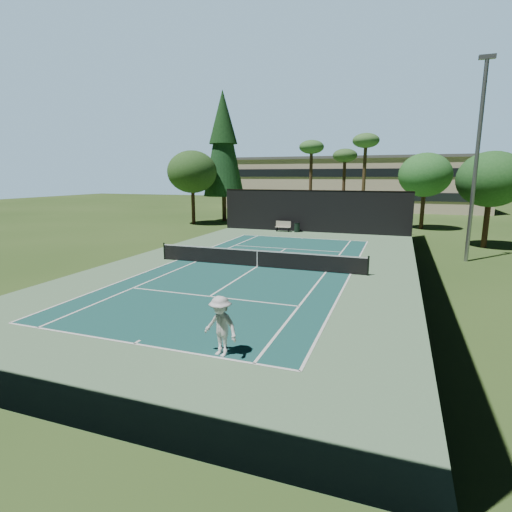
% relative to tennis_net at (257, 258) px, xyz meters
% --- Properties ---
extents(ground, '(160.00, 160.00, 0.00)m').
position_rel_tennis_net_xyz_m(ground, '(0.00, 0.00, -0.56)').
color(ground, '#2F4C1C').
rests_on(ground, ground).
extents(apron_slab, '(18.00, 32.00, 0.01)m').
position_rel_tennis_net_xyz_m(apron_slab, '(0.00, 0.00, -0.55)').
color(apron_slab, '#5C845E').
rests_on(apron_slab, ground).
extents(court_surface, '(10.97, 23.77, 0.01)m').
position_rel_tennis_net_xyz_m(court_surface, '(0.00, 0.00, -0.55)').
color(court_surface, '#184F4A').
rests_on(court_surface, ground).
extents(court_lines, '(11.07, 23.87, 0.01)m').
position_rel_tennis_net_xyz_m(court_lines, '(0.00, 0.00, -0.54)').
color(court_lines, white).
rests_on(court_lines, ground).
extents(tennis_net, '(12.90, 0.10, 1.10)m').
position_rel_tennis_net_xyz_m(tennis_net, '(0.00, 0.00, 0.00)').
color(tennis_net, black).
rests_on(tennis_net, ground).
extents(fence, '(18.04, 32.05, 4.03)m').
position_rel_tennis_net_xyz_m(fence, '(0.00, 0.06, 1.45)').
color(fence, black).
rests_on(fence, ground).
extents(player, '(1.35, 1.01, 1.86)m').
position_rel_tennis_net_xyz_m(player, '(2.98, -11.66, 0.37)').
color(player, silver).
rests_on(player, ground).
extents(tennis_ball_b, '(0.07, 0.07, 0.07)m').
position_rel_tennis_net_xyz_m(tennis_ball_b, '(-3.59, 2.33, -0.52)').
color(tennis_ball_b, '#E2F036').
rests_on(tennis_ball_b, ground).
extents(tennis_ball_c, '(0.08, 0.08, 0.08)m').
position_rel_tennis_net_xyz_m(tennis_ball_c, '(1.51, 1.82, -0.52)').
color(tennis_ball_c, '#BDDC32').
rests_on(tennis_ball_c, ground).
extents(tennis_ball_d, '(0.07, 0.07, 0.07)m').
position_rel_tennis_net_xyz_m(tennis_ball_d, '(-2.63, 2.90, -0.52)').
color(tennis_ball_d, '#C6D530').
rests_on(tennis_ball_d, ground).
extents(park_bench, '(1.50, 0.45, 1.02)m').
position_rel_tennis_net_xyz_m(park_bench, '(-2.78, 15.40, -0.01)').
color(park_bench, '#BAB49A').
rests_on(park_bench, ground).
extents(trash_bin, '(0.56, 0.56, 0.95)m').
position_rel_tennis_net_xyz_m(trash_bin, '(-1.41, 15.46, -0.08)').
color(trash_bin, black).
rests_on(trash_bin, ground).
extents(pine_tree, '(4.80, 4.80, 15.00)m').
position_rel_tennis_net_xyz_m(pine_tree, '(-12.00, 22.00, 9.00)').
color(pine_tree, '#4E3921').
rests_on(pine_tree, ground).
extents(palm_a, '(2.80, 2.80, 9.32)m').
position_rel_tennis_net_xyz_m(palm_a, '(-2.00, 24.00, 7.63)').
color(palm_a, '#44301D').
rests_on(palm_a, ground).
extents(palm_b, '(2.80, 2.80, 8.42)m').
position_rel_tennis_net_xyz_m(palm_b, '(1.50, 26.00, 6.80)').
color(palm_b, '#422D1C').
rests_on(palm_b, ground).
extents(palm_c, '(2.80, 2.80, 9.77)m').
position_rel_tennis_net_xyz_m(palm_c, '(4.00, 23.00, 8.05)').
color(palm_c, '#4C3820').
rests_on(palm_c, ground).
extents(decid_tree_a, '(5.12, 5.12, 7.62)m').
position_rel_tennis_net_xyz_m(decid_tree_a, '(10.00, 22.00, 4.86)').
color(decid_tree_a, '#3F291B').
rests_on(decid_tree_a, ground).
extents(decid_tree_b, '(4.80, 4.80, 7.14)m').
position_rel_tennis_net_xyz_m(decid_tree_b, '(14.00, 12.00, 4.52)').
color(decid_tree_b, '#4D3021').
rests_on(decid_tree_b, ground).
extents(decid_tree_c, '(5.44, 5.44, 8.09)m').
position_rel_tennis_net_xyz_m(decid_tree_c, '(-14.00, 18.00, 5.21)').
color(decid_tree_c, '#472E1E').
rests_on(decid_tree_c, ground).
extents(campus_building, '(40.50, 12.50, 8.30)m').
position_rel_tennis_net_xyz_m(campus_building, '(0.00, 45.98, 3.65)').
color(campus_building, beige).
rests_on(campus_building, ground).
extents(light_pole, '(0.90, 0.25, 12.22)m').
position_rel_tennis_net_xyz_m(light_pole, '(12.00, 6.00, 5.90)').
color(light_pole, gray).
rests_on(light_pole, ground).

